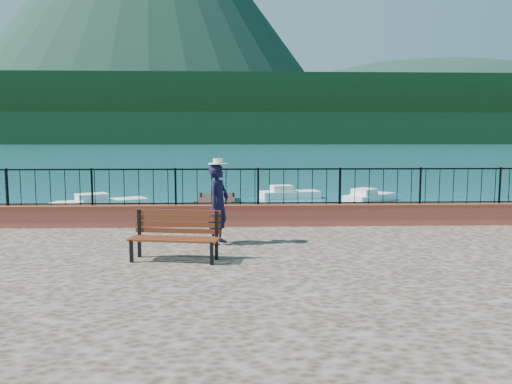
{
  "coord_description": "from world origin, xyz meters",
  "views": [
    {
      "loc": [
        -0.86,
        -9.56,
        3.55
      ],
      "look_at": [
        -0.42,
        2.0,
        2.3
      ],
      "focal_mm": 35.0,
      "sensor_mm": 36.0,
      "label": 1
    }
  ],
  "objects": [
    {
      "name": "ground",
      "position": [
        0.0,
        0.0,
        0.0
      ],
      "size": [
        2000.0,
        2000.0,
        0.0
      ],
      "primitive_type": "plane",
      "color": "#19596B",
      "rests_on": "ground"
    },
    {
      "name": "parapet",
      "position": [
        0.0,
        3.7,
        1.49
      ],
      "size": [
        28.0,
        0.46,
        0.58
      ],
      "primitive_type": "cube",
      "color": "#B0533F",
      "rests_on": "promenade"
    },
    {
      "name": "railing",
      "position": [
        0.0,
        3.7,
        2.25
      ],
      "size": [
        27.0,
        0.05,
        0.95
      ],
      "primitive_type": "cube",
      "color": "black",
      "rests_on": "parapet"
    },
    {
      "name": "dock",
      "position": [
        -2.0,
        12.0,
        0.15
      ],
      "size": [
        2.0,
        16.0,
        0.3
      ],
      "primitive_type": "cube",
      "color": "#2D231C",
      "rests_on": "ground"
    },
    {
      "name": "far_forest",
      "position": [
        0.0,
        300.0,
        9.0
      ],
      "size": [
        900.0,
        60.0,
        18.0
      ],
      "primitive_type": "cube",
      "color": "black",
      "rests_on": "ground"
    },
    {
      "name": "foothills",
      "position": [
        0.0,
        360.0,
        22.0
      ],
      "size": [
        900.0,
        120.0,
        44.0
      ],
      "primitive_type": "cube",
      "color": "black",
      "rests_on": "ground"
    },
    {
      "name": "volcano",
      "position": [
        -120.0,
        700.0,
        190.0
      ],
      "size": [
        560.0,
        560.0,
        380.0
      ],
      "primitive_type": "cone",
      "color": "#142D23",
      "rests_on": "ground"
    },
    {
      "name": "companion_hill",
      "position": [
        220.0,
        560.0,
        0.0
      ],
      "size": [
        448.0,
        384.0,
        180.0
      ],
      "primitive_type": "ellipsoid",
      "color": "#142D23",
      "rests_on": "ground"
    },
    {
      "name": "park_bench",
      "position": [
        -2.06,
        -0.08,
        1.49
      ],
      "size": [
        1.79,
        0.84,
        0.95
      ],
      "rotation": [
        0.0,
        0.0,
        -0.17
      ],
      "color": "black",
      "rests_on": "promenade"
    },
    {
      "name": "person",
      "position": [
        -1.28,
        1.45,
        2.09
      ],
      "size": [
        0.66,
        0.77,
        1.78
      ],
      "primitive_type": "imported",
      "rotation": [
        0.0,
        0.0,
        1.13
      ],
      "color": "black",
      "rests_on": "promenade"
    },
    {
      "name": "hat",
      "position": [
        -1.28,
        1.45,
        3.04
      ],
      "size": [
        0.44,
        0.44,
        0.12
      ],
      "primitive_type": "cylinder",
      "color": "silver",
      "rests_on": "person"
    },
    {
      "name": "boat_0",
      "position": [
        -7.79,
        12.2,
        0.4
      ],
      "size": [
        3.65,
        1.65,
        0.8
      ],
      "primitive_type": "cube",
      "rotation": [
        0.0,
        0.0,
        -0.1
      ],
      "color": "white",
      "rests_on": "ground"
    },
    {
      "name": "boat_1",
      "position": [
        6.42,
        9.04,
        0.4
      ],
      "size": [
        3.59,
        2.87,
        0.8
      ],
      "primitive_type": "cube",
      "rotation": [
        0.0,
        0.0,
        -0.54
      ],
      "color": "white",
      "rests_on": "ground"
    },
    {
      "name": "boat_2",
      "position": [
        6.55,
        17.97,
        0.4
      ],
      "size": [
        3.39,
        3.27,
        0.8
      ],
      "primitive_type": "cube",
      "rotation": [
        0.0,
        0.0,
        0.74
      ],
      "color": "silver",
      "rests_on": "ground"
    },
    {
      "name": "boat_3",
      "position": [
        -7.63,
        15.94,
        0.4
      ],
      "size": [
        4.3,
        3.19,
        0.8
      ],
      "primitive_type": "cube",
      "rotation": [
        0.0,
        0.0,
        0.51
      ],
      "color": "white",
      "rests_on": "ground"
    },
    {
      "name": "boat_4",
      "position": [
        2.28,
        19.77,
        0.4
      ],
      "size": [
        3.62,
        1.93,
        0.8
      ],
      "primitive_type": "cube",
      "rotation": [
        0.0,
        0.0,
        0.19
      ],
      "color": "silver",
      "rests_on": "ground"
    }
  ]
}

